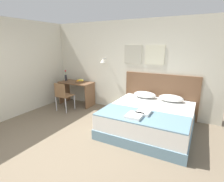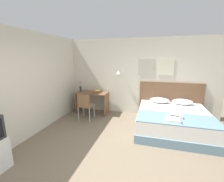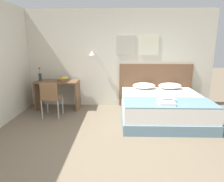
{
  "view_description": "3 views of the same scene",
  "coord_description": "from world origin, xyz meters",
  "px_view_note": "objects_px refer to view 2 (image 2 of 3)",
  "views": [
    {
      "loc": [
        2.21,
        -1.91,
        1.97
      ],
      "look_at": [
        0.35,
        1.59,
        0.92
      ],
      "focal_mm": 28.0,
      "sensor_mm": 36.0,
      "label": 1
    },
    {
      "loc": [
        0.59,
        -2.35,
        2.0
      ],
      "look_at": [
        -0.58,
        1.91,
        1.01
      ],
      "focal_mm": 24.0,
      "sensor_mm": 36.0,
      "label": 2
    },
    {
      "loc": [
        0.13,
        -2.69,
        1.76
      ],
      "look_at": [
        0.01,
        1.81,
        0.68
      ],
      "focal_mm": 32.0,
      "sensor_mm": 36.0,
      "label": 3
    }
  ],
  "objects_px": {
    "pillow_left": "(159,100)",
    "fruit_bowl": "(96,91)",
    "headboard": "(170,100)",
    "desk_chair": "(85,105)",
    "desk": "(92,99)",
    "throw_blanket": "(176,119)",
    "folded_towel_mid_bed": "(173,119)",
    "bed": "(173,121)",
    "flower_vase": "(81,88)",
    "pillow_right": "(183,102)",
    "folded_towel_near_foot": "(176,115)"
  },
  "relations": [
    {
      "from": "throw_blanket",
      "to": "flower_vase",
      "type": "xyz_separation_m",
      "value": [
        -3.14,
        1.28,
        0.33
      ]
    },
    {
      "from": "headboard",
      "to": "folded_towel_near_foot",
      "type": "xyz_separation_m",
      "value": [
        0.0,
        -1.44,
        0.01
      ]
    },
    {
      "from": "bed",
      "to": "folded_towel_mid_bed",
      "type": "height_order",
      "value": "folded_towel_mid_bed"
    },
    {
      "from": "pillow_left",
      "to": "folded_towel_mid_bed",
      "type": "bearing_deg",
      "value": -80.16
    },
    {
      "from": "desk",
      "to": "flower_vase",
      "type": "height_order",
      "value": "flower_vase"
    },
    {
      "from": "bed",
      "to": "fruit_bowl",
      "type": "distance_m",
      "value": 2.66
    },
    {
      "from": "desk_chair",
      "to": "flower_vase",
      "type": "relative_size",
      "value": 2.43
    },
    {
      "from": "pillow_left",
      "to": "throw_blanket",
      "type": "bearing_deg",
      "value": -75.16
    },
    {
      "from": "headboard",
      "to": "flower_vase",
      "type": "bearing_deg",
      "value": -174.69
    },
    {
      "from": "pillow_left",
      "to": "pillow_right",
      "type": "bearing_deg",
      "value": 0.0
    },
    {
      "from": "folded_towel_mid_bed",
      "to": "desk_chair",
      "type": "relative_size",
      "value": 0.39
    },
    {
      "from": "pillow_left",
      "to": "pillow_right",
      "type": "height_order",
      "value": "same"
    },
    {
      "from": "desk",
      "to": "pillow_left",
      "type": "bearing_deg",
      "value": 1.3
    },
    {
      "from": "pillow_right",
      "to": "desk_chair",
      "type": "height_order",
      "value": "desk_chair"
    },
    {
      "from": "pillow_left",
      "to": "desk_chair",
      "type": "relative_size",
      "value": 0.7
    },
    {
      "from": "desk_chair",
      "to": "pillow_right",
      "type": "bearing_deg",
      "value": 13.86
    },
    {
      "from": "headboard",
      "to": "desk_chair",
      "type": "relative_size",
      "value": 2.31
    },
    {
      "from": "desk_chair",
      "to": "fruit_bowl",
      "type": "distance_m",
      "value": 0.73
    },
    {
      "from": "folded_towel_near_foot",
      "to": "folded_towel_mid_bed",
      "type": "height_order",
      "value": "same"
    },
    {
      "from": "folded_towel_near_foot",
      "to": "fruit_bowl",
      "type": "bearing_deg",
      "value": 156.58
    },
    {
      "from": "bed",
      "to": "pillow_right",
      "type": "distance_m",
      "value": 0.9
    },
    {
      "from": "fruit_bowl",
      "to": "flower_vase",
      "type": "distance_m",
      "value": 0.63
    },
    {
      "from": "throw_blanket",
      "to": "desk",
      "type": "distance_m",
      "value": 2.96
    },
    {
      "from": "pillow_left",
      "to": "folded_towel_mid_bed",
      "type": "distance_m",
      "value": 1.47
    },
    {
      "from": "pillow_left",
      "to": "desk_chair",
      "type": "distance_m",
      "value": 2.42
    },
    {
      "from": "folded_towel_mid_bed",
      "to": "desk_chair",
      "type": "height_order",
      "value": "desk_chair"
    },
    {
      "from": "bed",
      "to": "flower_vase",
      "type": "bearing_deg",
      "value": 167.15
    },
    {
      "from": "bed",
      "to": "folded_towel_near_foot",
      "type": "distance_m",
      "value": 0.55
    },
    {
      "from": "desk_chair",
      "to": "flower_vase",
      "type": "xyz_separation_m",
      "value": [
        -0.49,
        0.71,
        0.37
      ]
    },
    {
      "from": "desk",
      "to": "throw_blanket",
      "type": "bearing_deg",
      "value": -25.11
    },
    {
      "from": "desk_chair",
      "to": "pillow_left",
      "type": "bearing_deg",
      "value": 17.79
    },
    {
      "from": "folded_towel_mid_bed",
      "to": "fruit_bowl",
      "type": "height_order",
      "value": "fruit_bowl"
    },
    {
      "from": "headboard",
      "to": "flower_vase",
      "type": "distance_m",
      "value": 3.17
    },
    {
      "from": "throw_blanket",
      "to": "folded_towel_near_foot",
      "type": "height_order",
      "value": "folded_towel_near_foot"
    },
    {
      "from": "folded_towel_mid_bed",
      "to": "desk",
      "type": "bearing_deg",
      "value": 151.67
    },
    {
      "from": "bed",
      "to": "pillow_left",
      "type": "relative_size",
      "value": 3.19
    },
    {
      "from": "bed",
      "to": "pillow_right",
      "type": "relative_size",
      "value": 3.19
    },
    {
      "from": "headboard",
      "to": "flower_vase",
      "type": "xyz_separation_m",
      "value": [
        -3.14,
        -0.29,
        0.3
      ]
    },
    {
      "from": "desk",
      "to": "pillow_right",
      "type": "bearing_deg",
      "value": 1.0
    },
    {
      "from": "headboard",
      "to": "pillow_right",
      "type": "relative_size",
      "value": 3.28
    },
    {
      "from": "throw_blanket",
      "to": "desk",
      "type": "relative_size",
      "value": 1.63
    },
    {
      "from": "desk_chair",
      "to": "headboard",
      "type": "bearing_deg",
      "value": 20.8
    },
    {
      "from": "fruit_bowl",
      "to": "throw_blanket",
      "type": "bearing_deg",
      "value": -26.02
    },
    {
      "from": "bed",
      "to": "flower_vase",
      "type": "height_order",
      "value": "flower_vase"
    },
    {
      "from": "headboard",
      "to": "pillow_left",
      "type": "bearing_deg",
      "value": -142.33
    },
    {
      "from": "bed",
      "to": "throw_blanket",
      "type": "distance_m",
      "value": 0.64
    },
    {
      "from": "pillow_left",
      "to": "fruit_bowl",
      "type": "xyz_separation_m",
      "value": [
        -2.17,
        -0.08,
        0.18
      ]
    },
    {
      "from": "headboard",
      "to": "desk_chair",
      "type": "distance_m",
      "value": 2.84
    },
    {
      "from": "pillow_left",
      "to": "flower_vase",
      "type": "xyz_separation_m",
      "value": [
        -2.8,
        -0.02,
        0.26
      ]
    },
    {
      "from": "desk",
      "to": "desk_chair",
      "type": "relative_size",
      "value": 1.29
    }
  ]
}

